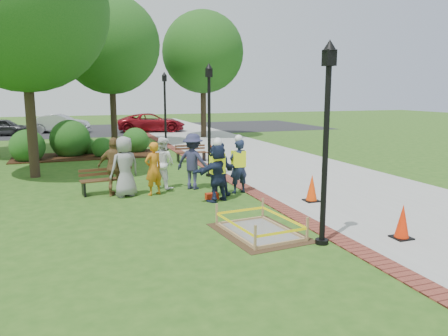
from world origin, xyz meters
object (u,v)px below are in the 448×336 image
object	(u,v)px
wet_concrete_pad	(259,223)
lamp_near	(326,129)
hivis_worker_c	(218,167)
bench_near	(104,186)
cone_front	(402,222)
hivis_worker_b	(238,164)
hivis_worker_a	(217,170)

from	to	relation	value
wet_concrete_pad	lamp_near	size ratio (longest dim) A/B	0.58
hivis_worker_c	bench_near	bearing A→B (deg)	157.18
cone_front	hivis_worker_b	size ratio (longest dim) A/B	0.42
bench_near	hivis_worker_b	distance (m)	4.34
wet_concrete_pad	hivis_worker_c	world-z (taller)	hivis_worker_c
hivis_worker_b	bench_near	bearing A→B (deg)	161.97
wet_concrete_pad	bench_near	xyz separation A→B (m)	(-3.07, 5.25, 0.02)
wet_concrete_pad	hivis_worker_a	size ratio (longest dim) A/B	1.32
wet_concrete_pad	lamp_near	xyz separation A→B (m)	(0.98, -1.11, 2.25)
hivis_worker_a	hivis_worker_c	bearing A→B (deg)	70.39
bench_near	hivis_worker_a	size ratio (longest dim) A/B	0.82
lamp_near	hivis_worker_c	bearing A→B (deg)	97.98
bench_near	cone_front	world-z (taller)	same
cone_front	hivis_worker_c	size ratio (longest dim) A/B	0.44
hivis_worker_c	hivis_worker_a	bearing A→B (deg)	-109.61
bench_near	cone_front	xyz separation A→B (m)	(5.87, -6.69, 0.13)
lamp_near	hivis_worker_c	xyz separation A→B (m)	(-0.69, 4.94, -1.57)
lamp_near	hivis_worker_c	distance (m)	5.23
wet_concrete_pad	bench_near	size ratio (longest dim) A/B	1.62
lamp_near	bench_near	bearing A→B (deg)	122.48
hivis_worker_c	lamp_near	bearing A→B (deg)	-82.02
wet_concrete_pad	hivis_worker_c	distance (m)	3.91
bench_near	hivis_worker_a	xyz separation A→B (m)	(3.10, -2.10, 0.67)
hivis_worker_a	cone_front	bearing A→B (deg)	-58.87
cone_front	hivis_worker_a	size ratio (longest dim) A/B	0.43
cone_front	wet_concrete_pad	bearing A→B (deg)	152.83
wet_concrete_pad	bench_near	distance (m)	6.08
lamp_near	hivis_worker_a	distance (m)	4.62
lamp_near	hivis_worker_b	xyz separation A→B (m)	(0.03, 5.03, -1.55)
wet_concrete_pad	bench_near	bearing A→B (deg)	120.31
hivis_worker_b	cone_front	bearing A→B (deg)	-71.48
hivis_worker_a	hivis_worker_c	size ratio (longest dim) A/B	1.02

